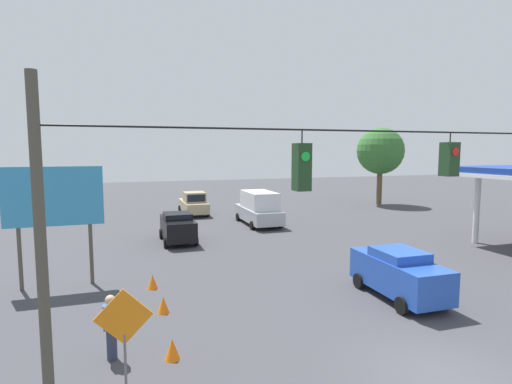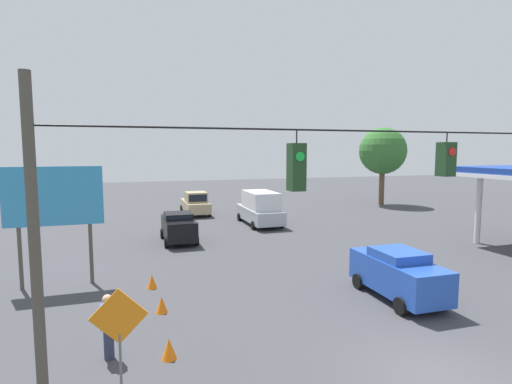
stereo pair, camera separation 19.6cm
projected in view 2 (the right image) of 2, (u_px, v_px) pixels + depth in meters
The scene contains 13 objects.
ground_plane at pixel (439, 379), 10.26m from camera, with size 140.00×140.00×0.00m, color #3D3D42.
overhead_signal_span at pixel (441, 211), 9.91m from camera, with size 18.40×0.38×7.24m.
sedan_blue_crossing_near at pixel (398, 273), 15.78m from camera, with size 2.08×4.43×1.95m.
pickup_truck_tan_withflow_deep at pixel (195, 204), 36.63m from camera, with size 2.24×5.34×2.12m.
sedan_black_withflow_far at pixel (179, 227), 25.61m from camera, with size 2.07×4.26×1.89m.
box_truck_silver_oncoming_deep at pixel (260, 208), 31.57m from camera, with size 2.50×6.10×2.65m.
traffic_cone_nearest at pixel (169, 349), 11.22m from camera, with size 0.43×0.43×0.60m, color orange.
traffic_cone_second at pixel (162, 305), 14.44m from camera, with size 0.43×0.43×0.60m, color orange.
traffic_cone_third at pixel (152, 281), 16.98m from camera, with size 0.43×0.43×0.60m, color orange.
roadside_billboard at pixel (54, 202), 16.91m from camera, with size 3.94×0.16×5.19m.
work_zone_sign at pixel (119, 326), 8.84m from camera, with size 1.27×0.06×2.84m.
pedestrian at pixel (108, 326), 11.18m from camera, with size 0.40×0.28×1.87m.
tree_horizon_left at pixel (383, 151), 42.64m from camera, with size 4.99×4.99×8.32m.
Camera 2 is at (7.48, 7.77, 5.86)m, focal length 28.00 mm.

